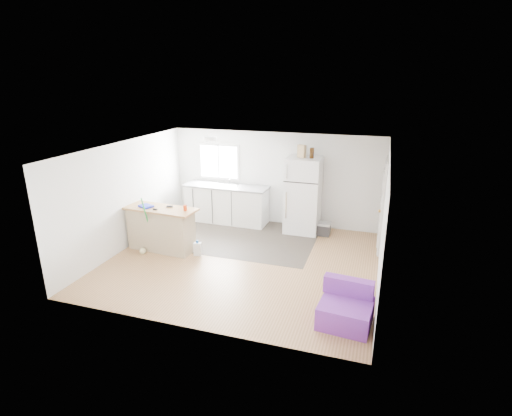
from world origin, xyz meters
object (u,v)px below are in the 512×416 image
(refrigerator, at_px, (303,195))
(cardboard_box, at_px, (302,151))
(peninsula, at_px, (161,229))
(red_cup, at_px, (185,208))
(bottle_right, at_px, (311,153))
(cooler, at_px, (322,228))
(kitchen_cabinets, at_px, (226,203))
(bottle_left, at_px, (313,153))
(cleaner_jug, at_px, (198,249))
(purple_seat, at_px, (346,309))
(blue_tray, at_px, (146,206))
(mop, at_px, (144,243))

(refrigerator, bearing_deg, cardboard_box, -160.96)
(peninsula, bearing_deg, refrigerator, 40.99)
(red_cup, xyz_separation_m, bottle_right, (2.31, 2.02, 0.96))
(cooler, bearing_deg, kitchen_cabinets, 177.41)
(peninsula, relative_size, bottle_right, 6.57)
(cardboard_box, bearing_deg, bottle_left, -3.63)
(bottle_right, bearing_deg, kitchen_cabinets, 176.97)
(peninsula, bearing_deg, red_cup, 4.87)
(peninsula, height_order, red_cup, red_cup)
(cleaner_jug, bearing_deg, bottle_left, 34.47)
(purple_seat, relative_size, bottle_right, 3.45)
(red_cup, xyz_separation_m, bottle_left, (2.34, 2.03, 0.96))
(kitchen_cabinets, relative_size, bottle_left, 9.02)
(kitchen_cabinets, xyz_separation_m, peninsula, (-0.70, -2.14, -0.01))
(refrigerator, xyz_separation_m, cleaner_jug, (-1.87, -2.13, -0.79))
(kitchen_cabinets, distance_m, bottle_left, 2.71)
(purple_seat, height_order, cleaner_jug, purple_seat)
(peninsula, xyz_separation_m, blue_tray, (-0.32, -0.03, 0.50))
(kitchen_cabinets, relative_size, purple_seat, 2.61)
(cardboard_box, bearing_deg, purple_seat, -67.36)
(refrigerator, bearing_deg, red_cup, -135.78)
(cleaner_jug, xyz_separation_m, bottle_left, (2.07, 2.09, 1.85))
(peninsula, height_order, purple_seat, peninsula)
(kitchen_cabinets, relative_size, peninsula, 1.37)
(peninsula, xyz_separation_m, refrigerator, (2.77, 2.08, 0.44))
(cooler, xyz_separation_m, bottle_right, (-0.35, 0.05, 1.84))
(refrigerator, height_order, cardboard_box, cardboard_box)
(cooler, height_order, cleaner_jug, cleaner_jug)
(cooler, xyz_separation_m, cardboard_box, (-0.59, 0.09, 1.87))
(kitchen_cabinets, distance_m, red_cup, 2.20)
(refrigerator, height_order, cooler, refrigerator)
(kitchen_cabinets, relative_size, mop, 1.72)
(red_cup, bearing_deg, blue_tray, -177.84)
(red_cup, distance_m, bottle_right, 3.22)
(kitchen_cabinets, relative_size, refrigerator, 1.20)
(cardboard_box, distance_m, bottle_left, 0.26)
(red_cup, distance_m, cardboard_box, 3.08)
(refrigerator, relative_size, bottle_left, 7.52)
(blue_tray, bearing_deg, cardboard_box, 34.59)
(kitchen_cabinets, bearing_deg, bottle_left, -1.57)
(cooler, relative_size, cleaner_jug, 1.23)
(cooler, distance_m, mop, 4.22)
(refrigerator, distance_m, mop, 3.93)
(refrigerator, relative_size, cooler, 4.38)
(peninsula, height_order, blue_tray, blue_tray)
(refrigerator, height_order, mop, refrigerator)
(red_cup, relative_size, blue_tray, 0.40)
(cleaner_jug, relative_size, bottle_left, 1.40)
(cleaner_jug, bearing_deg, cardboard_box, 38.58)
(purple_seat, relative_size, cardboard_box, 2.88)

